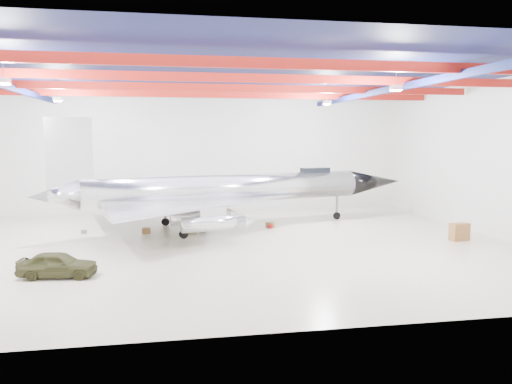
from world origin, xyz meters
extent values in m
plane|color=beige|center=(0.00, 0.00, 0.00)|extent=(40.00, 40.00, 0.00)
plane|color=silver|center=(0.00, 15.00, 5.50)|extent=(40.00, 0.00, 40.00)
plane|color=silver|center=(20.00, 0.00, 5.50)|extent=(0.00, 30.00, 30.00)
plane|color=#0A0F38|center=(0.00, 0.00, 11.00)|extent=(40.00, 40.00, 0.00)
cube|color=maroon|center=(0.00, -9.00, 10.40)|extent=(39.50, 0.25, 0.50)
cube|color=maroon|center=(0.00, -3.00, 10.40)|extent=(39.50, 0.25, 0.50)
cube|color=maroon|center=(0.00, 3.00, 10.40)|extent=(39.50, 0.25, 0.50)
cube|color=maroon|center=(0.00, 9.00, 10.40)|extent=(39.50, 0.25, 0.50)
cube|color=#0D1751|center=(12.00, 0.00, 10.10)|extent=(0.25, 29.50, 0.40)
cube|color=silver|center=(-10.00, -6.00, 9.70)|extent=(0.55, 0.55, 0.25)
cube|color=silver|center=(10.00, -6.00, 9.70)|extent=(0.55, 0.55, 0.25)
cube|color=silver|center=(-10.00, 6.00, 9.70)|extent=(0.55, 0.55, 0.25)
cube|color=silver|center=(10.00, 6.00, 9.70)|extent=(0.55, 0.55, 0.25)
cylinder|color=silver|center=(2.24, 6.09, 3.05)|extent=(21.73, 7.15, 2.18)
cone|color=black|center=(15.51, 9.23, 3.05)|extent=(5.81, 3.38, 2.18)
cone|color=silver|center=(-9.96, 3.20, 3.05)|extent=(3.69, 2.88, 2.18)
cube|color=silver|center=(-8.90, 3.45, 5.89)|extent=(3.00, 0.83, 4.91)
cube|color=black|center=(9.67, 7.85, 4.20)|extent=(2.54, 1.40, 0.55)
cylinder|color=silver|center=(0.44, -0.50, 1.53)|extent=(4.26, 1.91, 0.98)
cylinder|color=silver|center=(-0.19, 2.15, 1.53)|extent=(4.26, 1.91, 0.98)
cylinder|color=silver|center=(-1.70, 8.52, 1.53)|extent=(4.26, 1.91, 0.98)
cylinder|color=silver|center=(-2.32, 11.17, 1.53)|extent=(4.26, 1.91, 0.98)
cylinder|color=#59595B|center=(11.79, 8.35, 0.98)|extent=(0.20, 0.20, 1.96)
cylinder|color=black|center=(11.79, 8.35, 0.31)|extent=(0.65, 0.37, 0.61)
cylinder|color=#59595B|center=(-1.38, 2.43, 0.98)|extent=(0.20, 0.20, 1.96)
cylinder|color=black|center=(-1.38, 2.43, 0.31)|extent=(0.65, 0.37, 0.61)
cylinder|color=#59595B|center=(-2.63, 7.74, 0.98)|extent=(0.20, 0.20, 1.96)
cylinder|color=black|center=(-2.63, 7.74, 0.31)|extent=(0.65, 0.37, 0.61)
imported|color=#34351A|center=(-7.92, -6.05, 0.66)|extent=(4.02, 2.01, 1.31)
cube|color=brown|center=(17.09, -1.47, 0.60)|extent=(1.39, 0.87, 1.19)
cube|color=olive|center=(-4.00, 4.71, 0.21)|extent=(0.63, 0.52, 0.42)
cylinder|color=#59595B|center=(0.13, 4.60, 0.23)|extent=(0.65, 0.65, 0.47)
cube|color=olive|center=(5.38, 5.47, 0.20)|extent=(0.72, 0.66, 0.41)
cube|color=#59595B|center=(-8.50, 5.56, 0.13)|extent=(0.45, 0.40, 0.27)
cylinder|color=maroon|center=(5.34, 5.17, 0.16)|extent=(0.46, 0.46, 0.33)
cube|color=olive|center=(-0.67, 4.39, 0.20)|extent=(0.62, 0.51, 0.41)
cylinder|color=#59595B|center=(2.95, 7.12, 0.17)|extent=(0.42, 0.42, 0.35)
camera|label=1|loc=(-2.37, -31.91, 7.08)|focal=35.00mm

